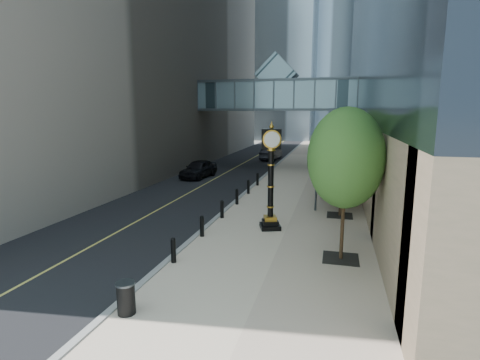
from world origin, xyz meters
name	(u,v)px	position (x,y,z in m)	size (l,w,h in m)	color
ground	(234,283)	(0.00, 0.00, 0.00)	(320.00, 320.00, 0.00)	gray
road	(261,154)	(-7.00, 40.00, 0.01)	(8.00, 180.00, 0.02)	black
sidewalk	(319,155)	(1.00, 40.00, 0.03)	(8.00, 180.00, 0.06)	beige
curb	(289,154)	(-3.00, 40.00, 0.04)	(0.25, 180.00, 0.07)	gray
distant_tower_c	(312,30)	(-6.00, 120.00, 32.50)	(22.00, 22.00, 65.00)	#ABC5D8
skywalk	(277,93)	(-3.00, 28.00, 7.71)	(17.00, 4.20, 5.80)	#44616D
entrance_canopy	(340,137)	(3.48, 14.00, 4.19)	(3.00, 8.00, 4.38)	#383F44
bollard_row	(230,203)	(-2.70, 9.00, 0.51)	(0.20, 16.20, 0.90)	black
street_trees	(342,141)	(3.60, 14.70, 3.91)	(2.93, 28.60, 6.01)	black
street_clock	(271,185)	(0.20, 6.17, 2.30)	(1.23, 1.23, 5.17)	black
trash_bin	(126,299)	(-2.46, -2.80, 0.51)	(0.52, 0.52, 0.90)	black
pedestrian	(353,184)	(4.50, 14.46, 0.96)	(0.66, 0.43, 1.80)	#B1AEA3
car_near	(199,169)	(-8.59, 19.46, 0.81)	(1.87, 4.66, 1.59)	black
car_far	(271,153)	(-4.44, 33.62, 0.82)	(1.69, 4.84, 1.60)	black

